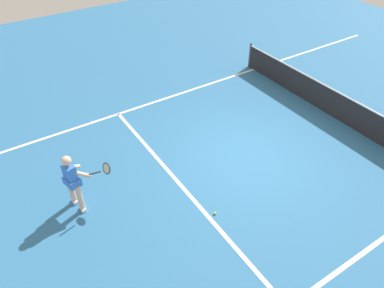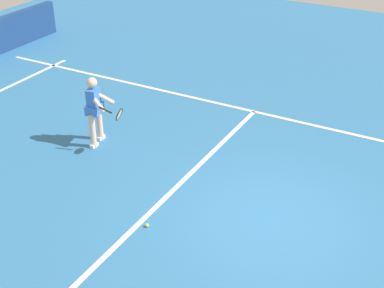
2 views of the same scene
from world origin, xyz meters
TOP-DOWN VIEW (x-y plane):
  - ground_plane at (0.00, 0.00)m, footprint 28.49×28.49m
  - service_line_marking at (0.00, -2.02)m, footprint 7.68×0.10m
  - sideline_left_marking at (-3.84, 0.00)m, footprint 0.10×19.92m
  - sideline_right_marking at (3.84, 0.00)m, footprint 0.10×19.92m
  - court_net at (0.00, 3.69)m, footprint 8.36×0.08m
  - tennis_player at (-0.71, -4.40)m, footprint 0.68×1.05m
  - tennis_ball_near at (1.26, -1.84)m, footprint 0.07×0.07m

SIDE VIEW (x-z plane):
  - ground_plane at x=0.00m, z-range 0.00..0.00m
  - service_line_marking at x=0.00m, z-range 0.00..0.01m
  - sideline_left_marking at x=-3.84m, z-range 0.00..0.01m
  - sideline_right_marking at x=3.84m, z-range 0.00..0.01m
  - tennis_ball_near at x=1.26m, z-range 0.00..0.07m
  - court_net at x=0.00m, z-range -0.03..0.94m
  - tennis_player at x=-0.71m, z-range 0.07..1.62m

